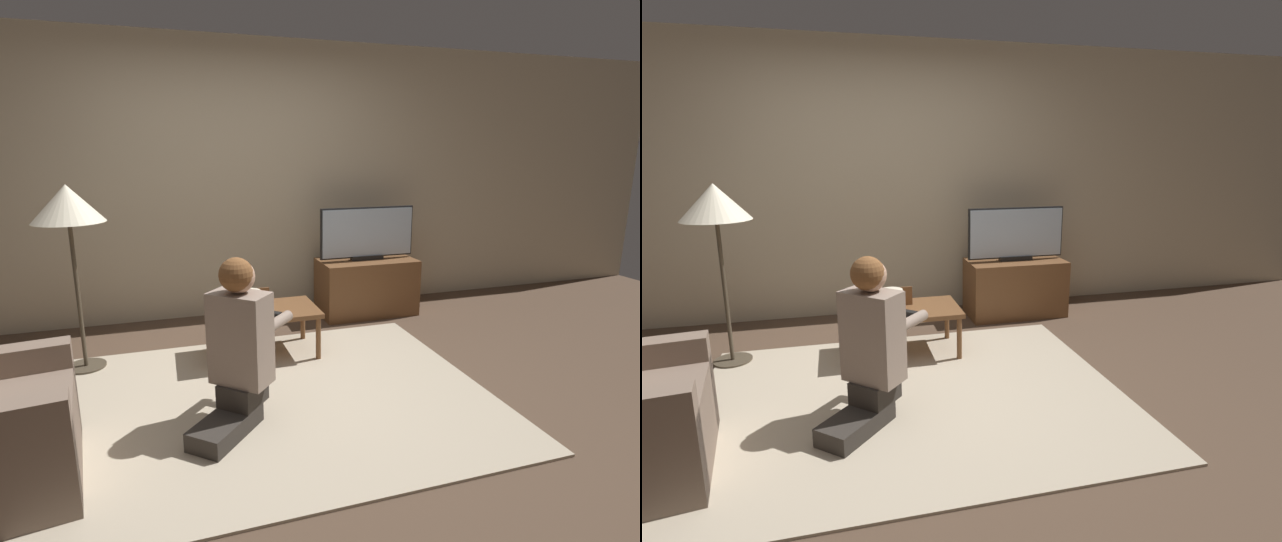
% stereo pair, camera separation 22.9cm
% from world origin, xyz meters
% --- Properties ---
extents(ground_plane, '(10.00, 10.00, 0.00)m').
position_xyz_m(ground_plane, '(0.00, 0.00, 0.00)').
color(ground_plane, brown).
extents(wall_back, '(10.00, 0.06, 2.60)m').
position_xyz_m(wall_back, '(0.00, 1.93, 1.30)').
color(wall_back, beige).
rests_on(wall_back, ground_plane).
extents(rug, '(2.74, 2.18, 0.02)m').
position_xyz_m(rug, '(0.00, 0.00, 0.01)').
color(rug, '#BCAD93').
rests_on(rug, ground_plane).
extents(tv_stand, '(0.94, 0.49, 0.55)m').
position_xyz_m(tv_stand, '(1.25, 1.49, 0.27)').
color(tv_stand, brown).
rests_on(tv_stand, ground_plane).
extents(tv, '(0.95, 0.08, 0.51)m').
position_xyz_m(tv, '(1.25, 1.50, 0.81)').
color(tv, black).
rests_on(tv, tv_stand).
extents(coffee_table, '(0.85, 0.52, 0.39)m').
position_xyz_m(coffee_table, '(0.06, 0.75, 0.34)').
color(coffee_table, brown).
rests_on(coffee_table, ground_plane).
extents(floor_lamp, '(0.49, 0.49, 1.37)m').
position_xyz_m(floor_lamp, '(-1.26, 0.91, 1.18)').
color(floor_lamp, '#4C4233').
rests_on(floor_lamp, ground_plane).
extents(person_kneeling, '(0.73, 0.78, 1.00)m').
position_xyz_m(person_kneeling, '(-0.27, -0.21, 0.51)').
color(person_kneeling, '#332D28').
rests_on(person_kneeling, rug).
extents(picture_frame, '(0.11, 0.01, 0.15)m').
position_xyz_m(picture_frame, '(0.07, 0.84, 0.46)').
color(picture_frame, brown).
rests_on(picture_frame, coffee_table).
extents(table_lamp, '(0.18, 0.18, 0.17)m').
position_xyz_m(table_lamp, '(-0.05, 0.71, 0.49)').
color(table_lamp, '#4C3823').
rests_on(table_lamp, coffee_table).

